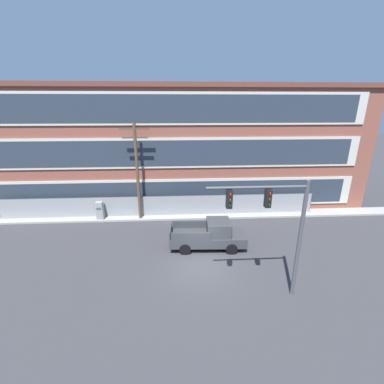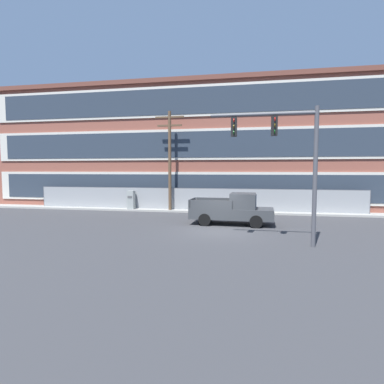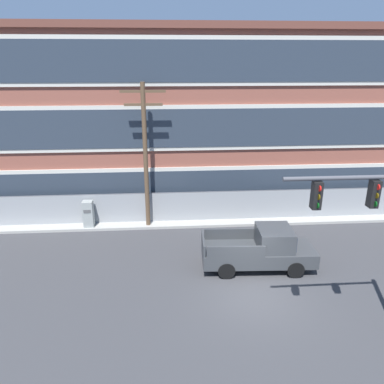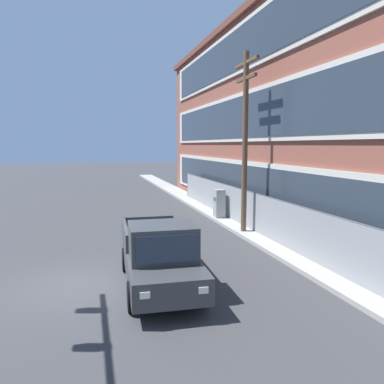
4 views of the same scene
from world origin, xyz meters
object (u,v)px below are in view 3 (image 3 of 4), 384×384
object	(u,v)px
pickup_truck_dark_grey	(261,250)
electrical_cabinet	(88,215)
traffic_signal_mast	(384,225)
utility_pole_near_corner	(145,151)

from	to	relation	value
pickup_truck_dark_grey	electrical_cabinet	size ratio (longest dim) A/B	3.13
traffic_signal_mast	utility_pole_near_corner	world-z (taller)	utility_pole_near_corner
traffic_signal_mast	utility_pole_near_corner	size ratio (longest dim) A/B	0.76
traffic_signal_mast	pickup_truck_dark_grey	world-z (taller)	traffic_signal_mast
pickup_truck_dark_grey	utility_pole_near_corner	world-z (taller)	utility_pole_near_corner
utility_pole_near_corner	electrical_cabinet	xyz separation A→B (m)	(-3.54, 0.01, -3.85)
electrical_cabinet	utility_pole_near_corner	bearing A→B (deg)	-0.18
pickup_truck_dark_grey	utility_pole_near_corner	bearing A→B (deg)	137.62
utility_pole_near_corner	electrical_cabinet	bearing A→B (deg)	179.82
pickup_truck_dark_grey	electrical_cabinet	distance (m)	10.54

